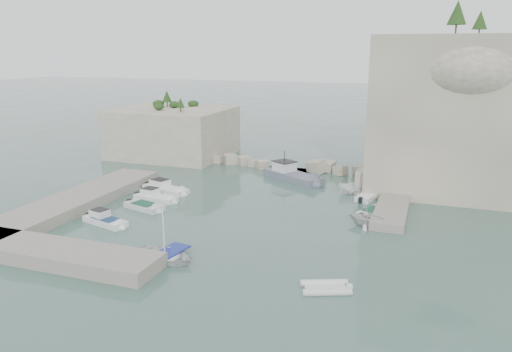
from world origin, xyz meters
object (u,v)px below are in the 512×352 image
(inflatable_dinghy, at_px, (325,290))
(tender_east_b, at_px, (372,215))
(motorboat_d, at_px, (105,224))
(tender_east_a, at_px, (367,226))
(motorboat_a, at_px, (166,191))
(motorboat_c, at_px, (144,209))
(rowboat, at_px, (165,260))
(work_boat, at_px, (293,180))
(tender_east_c, at_px, (369,198))
(motorboat_b, at_px, (156,201))
(tender_east_d, at_px, (355,193))

(inflatable_dinghy, height_order, tender_east_b, tender_east_b)
(motorboat_d, distance_m, tender_east_a, 23.92)
(motorboat_a, height_order, tender_east_b, motorboat_a)
(motorboat_d, bearing_deg, motorboat_c, 95.74)
(rowboat, distance_m, work_boat, 26.63)
(motorboat_a, height_order, tender_east_c, motorboat_a)
(tender_east_b, xyz_separation_m, tender_east_c, (-1.01, 5.53, 0.00))
(motorboat_d, xyz_separation_m, motorboat_a, (-0.25, 11.42, 0.00))
(motorboat_b, bearing_deg, motorboat_a, 109.82)
(tender_east_b, distance_m, tender_east_c, 5.62)
(tender_east_d, bearing_deg, motorboat_a, 89.70)
(inflatable_dinghy, relative_size, tender_east_a, 1.00)
(motorboat_a, relative_size, tender_east_b, 1.52)
(tender_east_a, bearing_deg, tender_east_d, 24.15)
(inflatable_dinghy, relative_size, work_boat, 0.39)
(motorboat_c, distance_m, tender_east_b, 22.53)
(motorboat_b, xyz_separation_m, work_boat, (11.34, 13.24, 0.00))
(motorboat_d, distance_m, tender_east_c, 27.23)
(rowboat, bearing_deg, inflatable_dinghy, -83.74)
(motorboat_a, xyz_separation_m, rowboat, (9.45, -16.65, 0.00))
(tender_east_b, relative_size, work_boat, 0.45)
(tender_east_b, distance_m, work_boat, 14.90)
(motorboat_b, bearing_deg, tender_east_b, 14.52)
(motorboat_b, bearing_deg, tender_east_d, 33.80)
(inflatable_dinghy, xyz_separation_m, work_boat, (-9.84, 27.13, 0.00))
(motorboat_c, height_order, rowboat, rowboat)
(tender_east_d, bearing_deg, tender_east_a, 176.57)
(motorboat_c, bearing_deg, inflatable_dinghy, -12.21)
(tender_east_c, bearing_deg, rowboat, 165.54)
(tender_east_b, bearing_deg, rowboat, 163.26)
(motorboat_a, relative_size, work_boat, 0.69)
(motorboat_c, xyz_separation_m, motorboat_a, (-1.16, 6.32, 0.00))
(motorboat_b, xyz_separation_m, motorboat_c, (0.38, -2.93, 0.00))
(rowboat, distance_m, inflatable_dinghy, 12.53)
(motorboat_b, distance_m, tender_east_d, 21.81)
(motorboat_c, relative_size, motorboat_a, 0.74)
(tender_east_a, xyz_separation_m, tender_east_b, (0.03, 3.22, 0.00))
(inflatable_dinghy, height_order, tender_east_d, tender_east_d)
(motorboat_c, bearing_deg, motorboat_a, 115.96)
(inflatable_dinghy, bearing_deg, tender_east_b, 64.87)
(motorboat_c, xyz_separation_m, tender_east_a, (21.71, 2.67, 0.00))
(motorboat_b, height_order, work_boat, work_boat)
(rowboat, bearing_deg, work_boat, 3.41)
(tender_east_a, bearing_deg, motorboat_b, 98.84)
(motorboat_b, relative_size, tender_east_d, 1.35)
(tender_east_a, bearing_deg, motorboat_d, 118.49)
(motorboat_b, height_order, rowboat, motorboat_b)
(tender_east_a, bearing_deg, motorboat_a, 90.46)
(tender_east_d, bearing_deg, motorboat_b, 98.84)
(motorboat_c, distance_m, inflatable_dinghy, 23.52)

